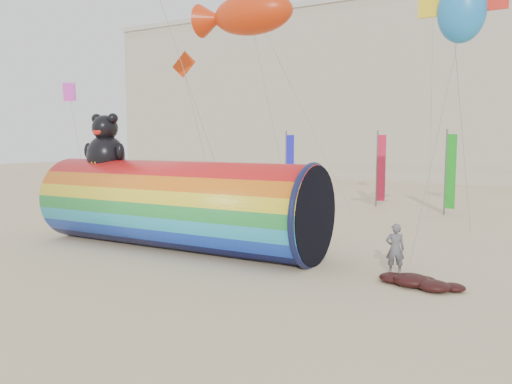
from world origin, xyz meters
The scene contains 7 objects.
ground centered at (0.00, 0.00, 0.00)m, with size 160.00×160.00×0.00m, color #CCB58C.
hotel_building centered at (-12.00, 45.95, 10.31)m, with size 60.40×15.40×20.60m.
windsock_assembly centered at (-2.54, 0.06, 1.93)m, with size 12.62×3.84×5.82m.
kite_handler centered at (6.51, 0.41, 0.87)m, with size 0.63×0.42×1.74m, color #54555C.
fabric_bundle centered at (7.53, -0.77, 0.17)m, with size 2.62×1.35×0.41m.
festival_banners centered at (0.94, 15.97, 2.64)m, with size 11.06×2.52×5.20m.
flying_kites centered at (0.94, 5.79, 10.88)m, with size 27.52×11.17×8.20m.
Camera 1 is at (10.52, -16.32, 4.51)m, focal length 35.00 mm.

